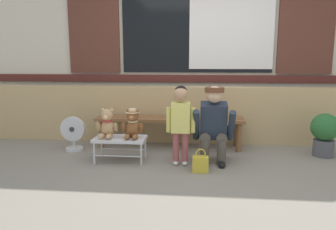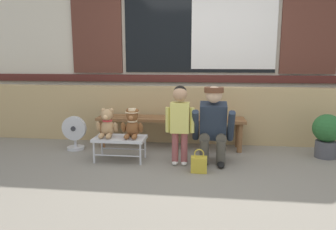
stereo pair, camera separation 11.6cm
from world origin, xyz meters
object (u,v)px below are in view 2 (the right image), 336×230
child_standing (180,116)px  adult_crouching (214,124)px  teddy_bear_with_hat (132,124)px  handbag_on_ground (199,164)px  potted_plant (327,133)px  small_display_bench (120,140)px  wooden_bench_long (170,122)px  floor_fan (75,133)px  teddy_bear_plain (107,124)px

child_standing → adult_crouching: 0.44m
teddy_bear_with_hat → handbag_on_ground: teddy_bear_with_hat is taller
handbag_on_ground → potted_plant: bearing=25.0°
small_display_bench → potted_plant: 2.65m
wooden_bench_long → child_standing: bearing=-75.0°
wooden_bench_long → adult_crouching: bearing=-45.9°
wooden_bench_long → floor_fan: 1.36m
handbag_on_ground → floor_fan: (-1.76, 0.70, 0.14)m
small_display_bench → teddy_bear_with_hat: bearing=0.8°
child_standing → teddy_bear_plain: bearing=175.5°
wooden_bench_long → small_display_bench: (-0.56, -0.68, -0.11)m
teddy_bear_plain → small_display_bench: bearing=-0.5°
handbag_on_ground → potted_plant: potted_plant is taller
small_display_bench → adult_crouching: adult_crouching is taller
handbag_on_ground → floor_fan: size_ratio=0.57×
teddy_bear_plain → floor_fan: (-0.60, 0.38, -0.23)m
teddy_bear_plain → teddy_bear_with_hat: bearing=0.1°
wooden_bench_long → potted_plant: size_ratio=3.68×
small_display_bench → teddy_bear_with_hat: size_ratio=1.76×
teddy_bear_plain → floor_fan: bearing=147.6°
teddy_bear_with_hat → wooden_bench_long: bearing=59.5°
wooden_bench_long → floor_fan: floor_fan is taller
small_display_bench → adult_crouching: 1.18m
teddy_bear_plain → handbag_on_ground: teddy_bear_plain is taller
child_standing → handbag_on_ground: bearing=-45.2°
adult_crouching → handbag_on_ground: (-0.16, -0.37, -0.38)m
wooden_bench_long → child_standing: (0.20, -0.75, 0.22)m
teddy_bear_with_hat → child_standing: 0.61m
adult_crouching → floor_fan: (-1.92, 0.33, -0.24)m
wooden_bench_long → teddy_bear_with_hat: teddy_bear_with_hat is taller
teddy_bear_plain → child_standing: size_ratio=0.38×
teddy_bear_with_hat → adult_crouching: (1.00, 0.05, 0.01)m
handbag_on_ground → small_display_bench: bearing=162.6°
wooden_bench_long → teddy_bear_plain: teddy_bear_plain is taller
wooden_bench_long → teddy_bear_plain: (-0.72, -0.68, 0.09)m
teddy_bear_with_hat → potted_plant: size_ratio=0.64×
wooden_bench_long → floor_fan: (-1.32, -0.29, -0.13)m
small_display_bench → floor_fan: floor_fan is taller
teddy_bear_plain → adult_crouching: 1.32m
teddy_bear_with_hat → teddy_bear_plain: bearing=-179.9°
teddy_bear_plain → child_standing: child_standing is taller
teddy_bear_plain → handbag_on_ground: size_ratio=1.34×
wooden_bench_long → teddy_bear_with_hat: size_ratio=5.78×
wooden_bench_long → child_standing: child_standing is taller
small_display_bench → handbag_on_ground: size_ratio=2.35×
teddy_bear_with_hat → potted_plant: bearing=10.2°
child_standing → floor_fan: bearing=163.3°
floor_fan → adult_crouching: bearing=-9.7°
child_standing → potted_plant: size_ratio=1.68×
wooden_bench_long → handbag_on_ground: wooden_bench_long is taller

